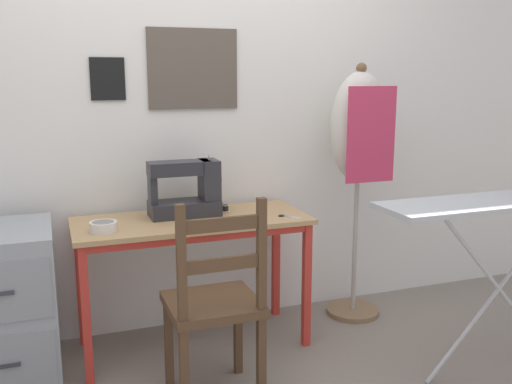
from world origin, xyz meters
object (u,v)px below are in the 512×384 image
at_px(filing_cabinet, 8,306).
at_px(dress_form, 359,138).
at_px(scissors, 286,216).
at_px(ironing_board, 506,209).
at_px(fabric_bowl, 103,227).
at_px(wooden_chair, 215,305).
at_px(sewing_machine, 188,190).
at_px(thread_spool_near_machine, 225,208).

relative_size(filing_cabinet, dress_form, 0.50).
xyz_separation_m(scissors, filing_cabinet, (-1.38, 0.09, -0.34)).
bearing_deg(ironing_board, filing_cabinet, 162.14).
height_order(fabric_bowl, wooden_chair, wooden_chair).
bearing_deg(sewing_machine, filing_cabinet, -172.22).
bearing_deg(wooden_chair, fabric_bowl, 132.82).
bearing_deg(wooden_chair, thread_spool_near_machine, 68.74).
relative_size(wooden_chair, filing_cabinet, 1.26).
distance_m(sewing_machine, filing_cabinet, 1.03).
height_order(sewing_machine, thread_spool_near_machine, sewing_machine).
height_order(fabric_bowl, thread_spool_near_machine, fabric_bowl).
bearing_deg(filing_cabinet, thread_spool_near_machine, 7.36).
bearing_deg(fabric_bowl, wooden_chair, -47.18).
distance_m(filing_cabinet, dress_form, 2.04).
height_order(scissors, dress_form, dress_form).
relative_size(fabric_bowl, scissors, 1.15).
height_order(wooden_chair, filing_cabinet, wooden_chair).
bearing_deg(filing_cabinet, dress_form, 3.43).
height_order(wooden_chair, ironing_board, wooden_chair).
bearing_deg(fabric_bowl, ironing_board, -20.42).
xyz_separation_m(thread_spool_near_machine, wooden_chair, (-0.25, -0.65, -0.27)).
distance_m(sewing_machine, ironing_board, 1.57).
relative_size(sewing_machine, fabric_bowl, 2.96).
distance_m(fabric_bowl, dress_form, 1.52).
height_order(wooden_chair, dress_form, dress_form).
xyz_separation_m(scissors, dress_form, (0.54, 0.20, 0.37)).
bearing_deg(thread_spool_near_machine, filing_cabinet, -172.64).
distance_m(sewing_machine, wooden_chair, 0.74).
height_order(thread_spool_near_machine, wooden_chair, wooden_chair).
bearing_deg(scissors, filing_cabinet, 176.35).
height_order(thread_spool_near_machine, ironing_board, ironing_board).
xyz_separation_m(sewing_machine, dress_form, (1.01, -0.01, 0.24)).
xyz_separation_m(fabric_bowl, dress_form, (1.47, 0.17, 0.35)).
distance_m(filing_cabinet, ironing_board, 2.38).
height_order(fabric_bowl, filing_cabinet, fabric_bowl).
height_order(filing_cabinet, dress_form, dress_form).
bearing_deg(filing_cabinet, fabric_bowl, -6.97).
relative_size(thread_spool_near_machine, ironing_board, 0.03).
bearing_deg(wooden_chair, scissors, 38.86).
xyz_separation_m(fabric_bowl, filing_cabinet, (-0.45, 0.05, -0.36)).
distance_m(scissors, thread_spool_near_machine, 0.35).
relative_size(thread_spool_near_machine, dress_form, 0.03).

